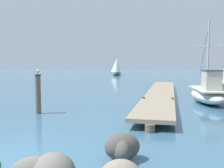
{
  "coord_description": "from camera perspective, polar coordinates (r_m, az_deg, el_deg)",
  "views": [
    {
      "loc": [
        3.77,
        -6.18,
        2.47
      ],
      "look_at": [
        1.69,
        6.94,
        1.4
      ],
      "focal_mm": 42.93,
      "sensor_mm": 36.0,
      "label": 1
    }
  ],
  "objects": [
    {
      "name": "perched_seagull",
      "position": [
        13.3,
        -15.57,
        2.64
      ],
      "size": [
        0.16,
        0.38,
        0.27
      ],
      "color": "gold",
      "rests_on": "mooring_piling"
    },
    {
      "name": "shore_rock_near_left",
      "position": [
        6.94,
        2.06,
        -13.37
      ],
      "size": [
        1.12,
        1.09,
        0.68
      ],
      "color": "#49443E",
      "rests_on": "ground"
    },
    {
      "name": "fishing_boat_2",
      "position": [
        17.45,
        19.85,
        -1.77
      ],
      "size": [
        2.04,
        4.95,
        5.03
      ],
      "color": "silver",
      "rests_on": "ground"
    },
    {
      "name": "distant_sailboat",
      "position": [
        51.46,
        0.96,
        3.63
      ],
      "size": [
        2.44,
        3.72,
        3.64
      ],
      "color": "#337556",
      "rests_on": "ground"
    },
    {
      "name": "floating_dock",
      "position": [
        18.92,
        10.33,
        -1.87
      ],
      "size": [
        2.97,
        19.12,
        0.53
      ],
      "color": "gray",
      "rests_on": "ground"
    },
    {
      "name": "mooring_piling",
      "position": [
        13.38,
        -15.46,
        -1.92
      ],
      "size": [
        0.3,
        0.3,
        1.9
      ],
      "color": "brown",
      "rests_on": "ground"
    },
    {
      "name": "ground_plane",
      "position": [
        7.65,
        -21.84,
        -14.57
      ],
      "size": [
        400.0,
        400.0,
        0.0
      ],
      "primitive_type": "plane",
      "color": "#38607A"
    }
  ]
}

